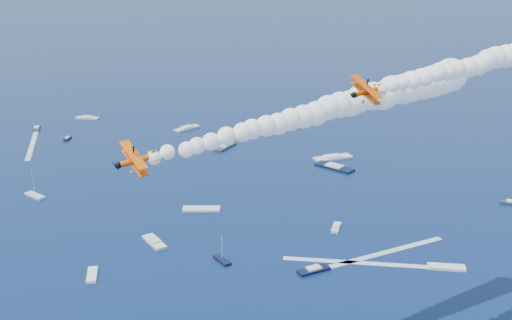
# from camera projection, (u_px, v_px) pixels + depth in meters

# --- Properties ---
(biplane_lead) EXTENTS (9.92, 10.33, 7.01)m
(biplane_lead) POSITION_uv_depth(u_px,v_px,m) (367.00, 92.00, 111.22)
(biplane_lead) COLOR #D64904
(biplane_trail) EXTENTS (10.68, 11.15, 7.29)m
(biplane_trail) POSITION_uv_depth(u_px,v_px,m) (137.00, 161.00, 103.05)
(biplane_trail) COLOR #F95C05
(smoke_trail_lead) EXTENTS (74.51, 72.94, 12.27)m
(smoke_trail_lead) POSITION_uv_depth(u_px,v_px,m) (511.00, 55.00, 127.64)
(smoke_trail_lead) COLOR white
(smoke_trail_trail) EXTENTS (74.52, 73.17, 12.27)m
(smoke_trail_trail) POSITION_uv_depth(u_px,v_px,m) (321.00, 111.00, 119.71)
(smoke_trail_trail) COLOR white
(spectator_boats) EXTENTS (217.47, 170.67, 0.70)m
(spectator_boats) POSITION_uv_depth(u_px,v_px,m) (259.00, 194.00, 220.99)
(spectator_boats) COLOR black
(spectator_boats) RESTS_ON ground
(boat_wakes) EXTENTS (160.99, 105.08, 0.04)m
(boat_wakes) POSITION_uv_depth(u_px,v_px,m) (226.00, 209.00, 209.92)
(boat_wakes) COLOR white
(boat_wakes) RESTS_ON ground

